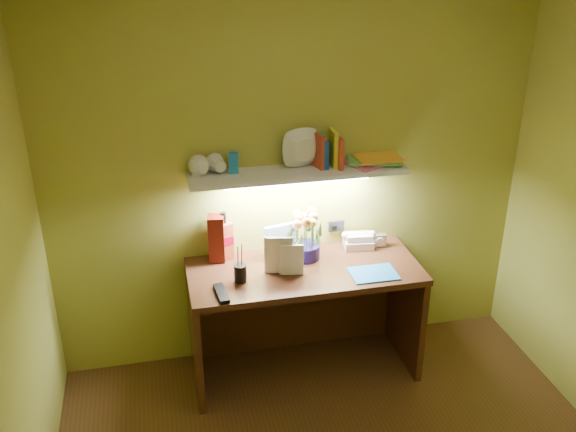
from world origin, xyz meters
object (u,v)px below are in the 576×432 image
object	(u,v)px
desk	(304,321)
telephone	(359,239)
whisky_bottle	(224,236)
flower_bouquet	(306,234)
desk_clock	(379,240)

from	to	relation	value
desk	telephone	bearing A→B (deg)	26.16
telephone	whisky_bottle	xyz separation A→B (m)	(-0.85, 0.04, 0.10)
desk	flower_bouquet	world-z (taller)	flower_bouquet
flower_bouquet	telephone	bearing A→B (deg)	9.94
desk_clock	whisky_bottle	distance (m)	0.99
flower_bouquet	desk	bearing A→B (deg)	-105.49
telephone	desk_clock	xyz separation A→B (m)	(0.13, -0.02, -0.01)
flower_bouquet	desk_clock	bearing A→B (deg)	5.11
desk	desk_clock	distance (m)	0.70
flower_bouquet	telephone	world-z (taller)	flower_bouquet
flower_bouquet	telephone	distance (m)	0.39
desk	whisky_bottle	xyz separation A→B (m)	(-0.45, 0.23, 0.53)
telephone	desk_clock	bearing A→B (deg)	-1.66
flower_bouquet	desk_clock	size ratio (longest dim) A/B	3.82
flower_bouquet	desk_clock	xyz separation A→B (m)	(0.50, 0.04, -0.12)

